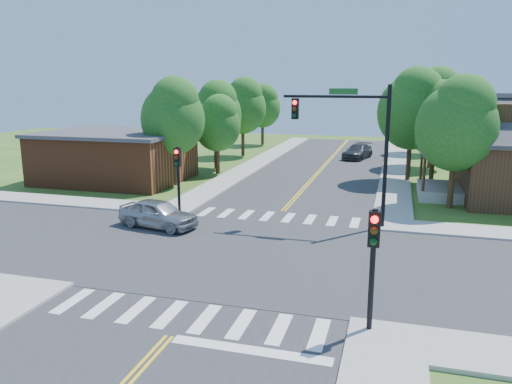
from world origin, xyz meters
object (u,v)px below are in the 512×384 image
(signal_pole_nw, at_px, (178,167))
(car_silver, at_px, (158,214))
(signal_pole_se, at_px, (373,248))
(signal_mast_ne, at_px, (352,132))
(car_dgrey, at_px, (358,152))

(signal_pole_nw, relative_size, car_silver, 0.84)
(signal_pole_nw, bearing_deg, signal_pole_se, -45.00)
(signal_mast_ne, height_order, car_dgrey, signal_mast_ne)
(signal_pole_se, distance_m, car_silver, 13.89)
(signal_pole_se, distance_m, car_dgrey, 35.01)
(car_dgrey, bearing_deg, signal_pole_nw, -95.17)
(signal_pole_se, xyz_separation_m, car_dgrey, (-3.12, 34.82, -1.97))
(signal_pole_nw, xyz_separation_m, car_dgrey, (8.08, 23.62, -1.97))
(signal_mast_ne, distance_m, car_dgrey, 24.01)
(signal_pole_nw, height_order, car_silver, signal_pole_nw)
(signal_pole_nw, bearing_deg, car_dgrey, 71.12)
(signal_mast_ne, xyz_separation_m, car_silver, (-9.33, -2.97, -4.13))
(signal_pole_nw, height_order, car_dgrey, signal_pole_nw)
(signal_mast_ne, height_order, signal_pole_nw, signal_mast_ne)
(signal_pole_nw, xyz_separation_m, car_silver, (0.19, -2.96, -1.94))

